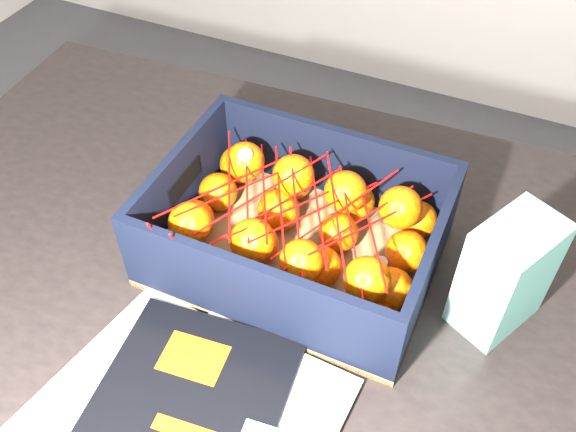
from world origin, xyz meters
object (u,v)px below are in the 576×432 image
at_px(produce_crate, 297,236).
at_px(retail_carton, 506,275).
at_px(magazine_stack, 179,424).
at_px(table, 270,313).

xyz_separation_m(produce_crate, retail_carton, (0.26, 0.01, 0.04)).
height_order(produce_crate, retail_carton, retail_carton).
distance_m(magazine_stack, retail_carton, 0.42).
xyz_separation_m(magazine_stack, retail_carton, (0.28, 0.30, 0.07)).
height_order(magazine_stack, retail_carton, retail_carton).
distance_m(table, magazine_stack, 0.26).
relative_size(table, retail_carton, 7.83).
height_order(magazine_stack, produce_crate, produce_crate).
height_order(table, retail_carton, retail_carton).
distance_m(table, produce_crate, 0.15).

